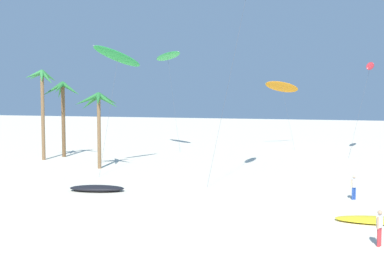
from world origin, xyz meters
TOP-DOWN VIEW (x-y plane):
  - palm_tree_0 at (-24.51, 34.13)m, footprint 3.51×3.57m
  - palm_tree_1 at (-23.89, 37.08)m, footprint 4.59×5.08m
  - palm_tree_2 at (-15.16, 30.83)m, footprint 4.67×4.70m
  - flying_kite_1 at (-15.79, 50.35)m, footprint 6.92×7.82m
  - flying_kite_3 at (-13.73, 32.33)m, footprint 2.65×9.06m
  - flying_kite_4 at (-0.92, 59.58)m, footprint 5.21×8.91m
  - flying_kite_5 at (11.11, 55.23)m, footprint 3.46×10.41m
  - grounded_kite_0 at (9.89, 19.26)m, footprint 4.97×2.34m
  - grounded_kite_2 at (-9.48, 21.25)m, footprint 4.39×2.53m
  - person_foreground_walker at (9.56, 14.98)m, footprint 0.31×0.47m
  - person_near_left at (8.66, 24.70)m, footprint 0.43×0.34m

SIDE VIEW (x-z plane):
  - grounded_kite_0 at x=9.89m, z-range 0.00..0.26m
  - grounded_kite_2 at x=-9.48m, z-range 0.00..0.44m
  - person_near_left at x=8.66m, z-range 0.08..1.77m
  - person_foreground_walker at x=9.56m, z-range 0.09..1.79m
  - palm_tree_2 at x=-15.16m, z-range 2.50..10.12m
  - palm_tree_1 at x=-23.89m, z-range 2.54..11.61m
  - palm_tree_0 at x=-24.51m, z-range 3.06..13.37m
  - flying_kite_4 at x=-0.92m, z-range 3.83..13.87m
  - flying_kite_3 at x=-13.73m, z-range 5.01..17.45m
  - flying_kite_5 at x=11.11m, z-range 5.19..17.51m
  - flying_kite_1 at x=-15.79m, z-range 6.19..19.92m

